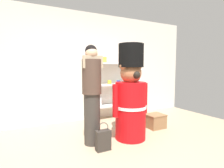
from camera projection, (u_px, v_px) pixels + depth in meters
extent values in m
plane|color=tan|center=(125.00, 162.00, 2.39)|extent=(6.40, 6.40, 0.00)
cube|color=silver|center=(77.00, 67.00, 4.22)|extent=(6.40, 0.12, 2.60)
cube|color=white|center=(89.00, 85.00, 4.01)|extent=(0.05, 0.05, 1.78)
cube|color=white|center=(140.00, 83.00, 4.65)|extent=(0.05, 0.05, 1.78)
cube|color=white|center=(85.00, 84.00, 4.27)|extent=(0.05, 0.05, 1.78)
cube|color=white|center=(133.00, 82.00, 4.92)|extent=(0.05, 0.05, 1.78)
cube|color=white|center=(113.00, 105.00, 4.51)|extent=(1.42, 0.30, 0.04)
cube|color=white|center=(114.00, 85.00, 4.47)|extent=(1.42, 0.30, 0.04)
cube|color=white|center=(114.00, 63.00, 4.42)|extent=(1.42, 0.30, 0.04)
cylinder|color=red|center=(92.00, 83.00, 4.17)|extent=(0.08, 0.08, 0.08)
cylinder|color=white|center=(100.00, 82.00, 4.33)|extent=(0.07, 0.07, 0.09)
cylinder|color=yellow|center=(109.00, 82.00, 4.40)|extent=(0.10, 0.10, 0.10)
cylinder|color=blue|center=(118.00, 82.00, 4.48)|extent=(0.09, 0.09, 0.08)
cylinder|color=green|center=(126.00, 82.00, 4.60)|extent=(0.07, 0.07, 0.09)
cylinder|color=pink|center=(133.00, 81.00, 4.74)|extent=(0.08, 0.08, 0.10)
cylinder|color=silver|center=(100.00, 101.00, 4.36)|extent=(0.07, 0.07, 0.23)
cylinder|color=navy|center=(125.00, 100.00, 4.68)|extent=(0.07, 0.07, 0.18)
cube|color=gold|center=(102.00, 60.00, 4.26)|extent=(0.19, 0.15, 0.13)
cube|color=#B21E2D|center=(124.00, 59.00, 4.55)|extent=(0.17, 0.14, 0.17)
cylinder|color=red|center=(131.00, 111.00, 3.15)|extent=(0.54, 0.54, 1.02)
cylinder|color=white|center=(131.00, 107.00, 3.15)|extent=(0.57, 0.57, 0.05)
sphere|color=#AA6C46|center=(131.00, 73.00, 3.09)|extent=(0.37, 0.37, 0.37)
sphere|color=#AA6C46|center=(123.00, 66.00, 3.01)|extent=(0.13, 0.13, 0.13)
sphere|color=#AA6C46|center=(138.00, 66.00, 3.15)|extent=(0.13, 0.13, 0.13)
cylinder|color=black|center=(131.00, 56.00, 3.06)|extent=(0.44, 0.44, 0.40)
cylinder|color=red|center=(116.00, 101.00, 2.99)|extent=(0.11, 0.11, 0.56)
cylinder|color=red|center=(144.00, 98.00, 3.27)|extent=(0.11, 0.11, 0.56)
sphere|color=black|center=(136.00, 75.00, 2.95)|extent=(0.13, 0.13, 0.13)
cylinder|color=#38332D|center=(92.00, 119.00, 2.93)|extent=(0.27, 0.27, 0.85)
cylinder|color=#4C382D|center=(92.00, 77.00, 2.87)|extent=(0.32, 0.32, 0.57)
sphere|color=tan|center=(91.00, 54.00, 2.84)|extent=(0.20, 0.20, 0.20)
cube|color=tan|center=(93.00, 62.00, 2.79)|extent=(0.33, 0.04, 0.20)
sphere|color=black|center=(91.00, 51.00, 2.85)|extent=(0.19, 0.19, 0.19)
cube|color=#332D28|center=(103.00, 140.00, 2.71)|extent=(0.23, 0.12, 0.32)
torus|color=#332D28|center=(103.00, 128.00, 2.70)|extent=(0.17, 0.01, 0.17)
cube|color=olive|center=(155.00, 121.00, 3.75)|extent=(0.36, 0.32, 0.27)
cube|color=olive|center=(155.00, 115.00, 3.74)|extent=(0.38, 0.33, 0.02)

